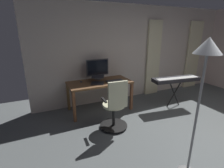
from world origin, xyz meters
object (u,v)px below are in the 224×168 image
(office_chair, at_px, (115,108))
(computer_keyboard, at_px, (114,81))
(laptop, at_px, (98,81))
(piano_keyboard, at_px, (176,80))
(floor_lamp, at_px, (205,67))
(computer_mouse, at_px, (81,82))
(computer_monitor, at_px, (98,68))
(desk, at_px, (100,85))

(office_chair, xyz_separation_m, computer_keyboard, (-0.39, -0.83, 0.27))
(laptop, relative_size, piano_keyboard, 0.35)
(computer_keyboard, distance_m, piano_keyboard, 1.56)
(floor_lamp, bearing_deg, piano_keyboard, -129.40)
(office_chair, xyz_separation_m, computer_mouse, (0.36, -1.07, 0.28))
(piano_keyboard, height_order, floor_lamp, floor_lamp)
(floor_lamp, bearing_deg, computer_keyboard, -89.56)
(computer_monitor, bearing_deg, laptop, 69.12)
(computer_monitor, height_order, floor_lamp, floor_lamp)
(computer_monitor, bearing_deg, computer_mouse, 13.57)
(laptop, height_order, floor_lamp, floor_lamp)
(computer_keyboard, bearing_deg, desk, -18.04)
(computer_monitor, relative_size, computer_keyboard, 1.34)
(office_chair, height_order, computer_mouse, office_chair)
(desk, bearing_deg, computer_monitor, -100.70)
(laptop, height_order, piano_keyboard, laptop)
(computer_mouse, bearing_deg, piano_keyboard, 161.48)
(computer_monitor, xyz_separation_m, piano_keyboard, (-1.77, 0.86, -0.30))
(piano_keyboard, bearing_deg, computer_keyboard, -11.25)
(desk, distance_m, computer_mouse, 0.45)
(computer_monitor, distance_m, piano_keyboard, 1.99)
(computer_monitor, bearing_deg, floor_lamp, 96.72)
(office_chair, bearing_deg, desk, 90.43)
(computer_monitor, bearing_deg, desk, 79.30)
(laptop, distance_m, floor_lamp, 2.46)
(office_chair, distance_m, laptop, 0.92)
(desk, relative_size, computer_mouse, 14.95)
(office_chair, relative_size, floor_lamp, 0.56)
(computer_monitor, height_order, computer_keyboard, computer_monitor)
(office_chair, bearing_deg, laptop, 95.25)
(computer_keyboard, distance_m, computer_mouse, 0.79)
(computer_monitor, height_order, computer_mouse, computer_monitor)
(computer_keyboard, xyz_separation_m, laptop, (0.41, -0.03, 0.04))
(laptop, xyz_separation_m, computer_mouse, (0.34, -0.21, -0.04))
(office_chair, xyz_separation_m, computer_monitor, (-0.09, -1.18, 0.54))
(laptop, bearing_deg, desk, -107.59)
(laptop, bearing_deg, floor_lamp, 126.68)
(office_chair, relative_size, laptop, 2.35)
(desk, xyz_separation_m, computer_monitor, (-0.05, -0.24, 0.37))
(computer_monitor, distance_m, laptop, 0.41)
(office_chair, height_order, computer_keyboard, office_chair)
(desk, xyz_separation_m, computer_mouse, (0.41, -0.13, 0.11))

